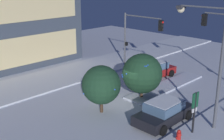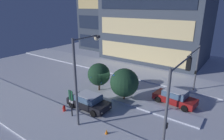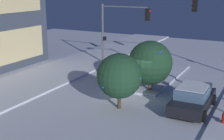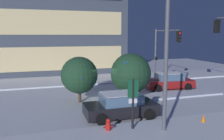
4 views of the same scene
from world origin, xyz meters
name	(u,v)px [view 1 (image 1 of 4)]	position (x,y,z in m)	size (l,w,h in m)	color
ground	(113,106)	(0.00, 0.00, 0.00)	(52.00, 52.00, 0.00)	silver
curb_strip_far	(50,79)	(0.00, 8.03, 0.07)	(52.00, 5.20, 0.14)	silver
median_strip	(166,86)	(5.98, -0.57, 0.07)	(9.00, 1.80, 0.14)	silver
car_near	(164,112)	(0.53, -4.12, 0.71)	(4.43, 2.14, 1.49)	black
car_far	(154,70)	(7.28, 1.75, 0.71)	(4.55, 2.40, 1.49)	maroon
traffic_light_corner_far_right	(139,32)	(8.14, 4.33, 3.86)	(0.32, 4.78, 5.55)	#565960
street_lamp_arched	(208,50)	(1.82, -6.06, 4.94)	(0.56, 3.16, 7.53)	#565960
fire_hydrant	(179,136)	(-0.84, -6.12, 0.36)	(0.48, 0.26, 0.75)	red
parking_info_sign	(195,108)	(0.42, -6.28, 1.73)	(0.55, 0.12, 2.70)	black
decorated_tree_median	(101,85)	(-1.29, -0.18, 2.03)	(2.68, 2.74, 3.37)	#473323
decorated_tree_left_of_median	(142,74)	(2.53, -0.63, 2.04)	(3.07, 3.05, 3.57)	#473323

